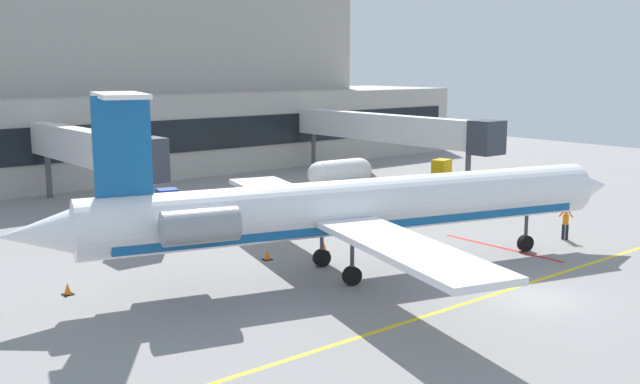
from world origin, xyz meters
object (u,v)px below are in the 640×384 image
(pushback_tractor, at_px, (447,175))
(belt_loader, at_px, (413,199))
(marshaller, at_px, (566,223))
(regional_jet, at_px, (351,207))
(baggage_tug, at_px, (176,203))
(fuel_tank, at_px, (340,172))

(pushback_tractor, bearing_deg, belt_loader, -150.68)
(belt_loader, height_order, marshaller, belt_loader)
(regional_jet, relative_size, pushback_tractor, 9.85)
(baggage_tug, xyz_separation_m, fuel_tank, (15.85, 1.04, 0.51))
(fuel_tank, xyz_separation_m, marshaller, (-1.42, -21.98, -0.38))
(fuel_tank, bearing_deg, belt_loader, -103.36)
(pushback_tractor, distance_m, marshaller, 19.22)
(regional_jet, relative_size, marshaller, 16.38)
(baggage_tug, relative_size, belt_loader, 1.09)
(baggage_tug, bearing_deg, fuel_tank, 3.74)
(belt_loader, relative_size, marshaller, 1.68)
(marshaller, bearing_deg, baggage_tug, 124.57)
(pushback_tractor, distance_m, fuel_tank, 9.10)
(regional_jet, relative_size, belt_loader, 9.73)
(belt_loader, bearing_deg, pushback_tractor, 29.32)
(regional_jet, bearing_deg, fuel_tank, 50.28)
(regional_jet, distance_m, marshaller, 15.01)
(regional_jet, bearing_deg, marshaller, -10.62)
(belt_loader, relative_size, fuel_tank, 0.53)
(pushback_tractor, xyz_separation_m, fuel_tank, (-7.59, 5.00, 0.35))
(pushback_tractor, distance_m, belt_loader, 11.62)
(belt_loader, bearing_deg, regional_jet, -147.54)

